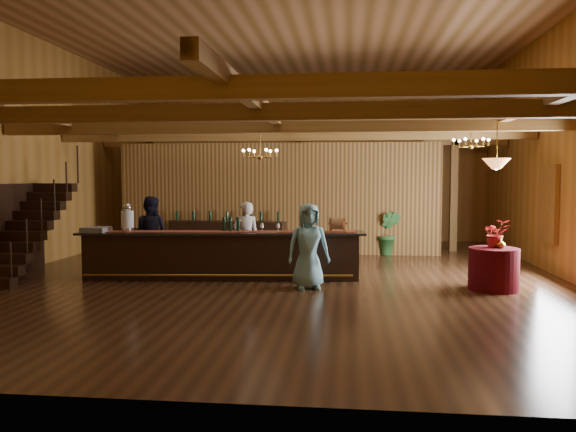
# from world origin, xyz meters

# --- Properties ---
(floor) EXTENTS (14.00, 14.00, 0.00)m
(floor) POSITION_xyz_m (0.00, 0.00, 0.00)
(floor) COLOR #482B17
(floor) RESTS_ON ground
(ceiling) EXTENTS (14.00, 14.00, 0.00)m
(ceiling) POSITION_xyz_m (0.00, 0.00, 5.50)
(ceiling) COLOR #A06D46
(ceiling) RESTS_ON wall_back
(wall_back) EXTENTS (12.00, 0.10, 5.50)m
(wall_back) POSITION_xyz_m (0.00, 7.00, 2.75)
(wall_back) COLOR #A47030
(wall_back) RESTS_ON floor
(wall_front) EXTENTS (12.00, 0.10, 5.50)m
(wall_front) POSITION_xyz_m (0.00, -7.00, 2.75)
(wall_front) COLOR #A47030
(wall_front) RESTS_ON floor
(wall_left) EXTENTS (0.10, 14.00, 5.50)m
(wall_left) POSITION_xyz_m (-6.00, 0.00, 2.75)
(wall_left) COLOR #A47030
(wall_left) RESTS_ON floor
(wall_right) EXTENTS (0.10, 14.00, 5.50)m
(wall_right) POSITION_xyz_m (6.00, 0.00, 2.75)
(wall_right) COLOR #A47030
(wall_right) RESTS_ON floor
(beam_grid) EXTENTS (11.90, 13.90, 0.39)m
(beam_grid) POSITION_xyz_m (0.00, 0.51, 3.24)
(beam_grid) COLOR olive
(beam_grid) RESTS_ON wall_left
(support_posts) EXTENTS (9.20, 10.20, 3.20)m
(support_posts) POSITION_xyz_m (0.00, -0.50, 1.60)
(support_posts) COLOR olive
(support_posts) RESTS_ON floor
(partition_wall) EXTENTS (9.00, 0.18, 3.10)m
(partition_wall) POSITION_xyz_m (-0.50, 3.50, 1.55)
(partition_wall) COLOR olive
(partition_wall) RESTS_ON floor
(window_right_back) EXTENTS (0.12, 1.05, 1.75)m
(window_right_back) POSITION_xyz_m (5.95, 1.00, 1.55)
(window_right_back) COLOR white
(window_right_back) RESTS_ON wall_right
(staircase) EXTENTS (1.00, 2.80, 2.00)m
(staircase) POSITION_xyz_m (-5.45, -0.74, 1.00)
(staircase) COLOR black
(staircase) RESTS_ON floor
(backroom_boxes) EXTENTS (4.10, 0.60, 1.10)m
(backroom_boxes) POSITION_xyz_m (-0.29, 5.50, 0.53)
(backroom_boxes) COLOR black
(backroom_boxes) RESTS_ON floor
(tasting_bar) EXTENTS (6.04, 1.31, 1.01)m
(tasting_bar) POSITION_xyz_m (-1.17, -0.59, 0.51)
(tasting_bar) COLOR black
(tasting_bar) RESTS_ON floor
(beverage_dispenser) EXTENTS (0.26, 0.26, 0.60)m
(beverage_dispenser) POSITION_xyz_m (-3.16, -0.72, 1.29)
(beverage_dispenser) COLOR silver
(beverage_dispenser) RESTS_ON tasting_bar
(glass_rack_tray) EXTENTS (0.50, 0.50, 0.10)m
(glass_rack_tray) POSITION_xyz_m (-3.79, -0.88, 1.05)
(glass_rack_tray) COLOR gray
(glass_rack_tray) RESTS_ON tasting_bar
(raffle_drum) EXTENTS (0.34, 0.24, 0.30)m
(raffle_drum) POSITION_xyz_m (1.26, -0.41, 1.18)
(raffle_drum) COLOR #9F6532
(raffle_drum) RESTS_ON tasting_bar
(bar_bottle_0) EXTENTS (0.07, 0.07, 0.30)m
(bar_bottle_0) POSITION_xyz_m (-1.14, -0.47, 1.15)
(bar_bottle_0) COLOR black
(bar_bottle_0) RESTS_ON tasting_bar
(bar_bottle_1) EXTENTS (0.07, 0.07, 0.30)m
(bar_bottle_1) POSITION_xyz_m (-1.01, -0.46, 1.15)
(bar_bottle_1) COLOR black
(bar_bottle_1) RESTS_ON tasting_bar
(bar_bottle_2) EXTENTS (0.07, 0.07, 0.30)m
(bar_bottle_2) POSITION_xyz_m (-0.85, -0.44, 1.15)
(bar_bottle_2) COLOR black
(bar_bottle_2) RESTS_ON tasting_bar
(backbar_shelf) EXTENTS (3.31, 0.91, 0.92)m
(backbar_shelf) POSITION_xyz_m (-1.87, 3.19, 0.46)
(backbar_shelf) COLOR black
(backbar_shelf) RESTS_ON floor
(round_table) EXTENTS (0.93, 0.93, 0.81)m
(round_table) POSITION_xyz_m (4.24, -1.18, 0.40)
(round_table) COLOR #4B0410
(round_table) RESTS_ON floor
(chandelier_left) EXTENTS (0.80, 0.80, 0.66)m
(chandelier_left) POSITION_xyz_m (-0.52, 0.52, 2.69)
(chandelier_left) COLOR #B3892E
(chandelier_left) RESTS_ON beam_grid
(chandelier_right) EXTENTS (0.80, 0.80, 0.43)m
(chandelier_right) POSITION_xyz_m (4.20, 0.88, 2.92)
(chandelier_right) COLOR #B3892E
(chandelier_right) RESTS_ON beam_grid
(pendant_lamp) EXTENTS (0.52, 0.52, 0.90)m
(pendant_lamp) POSITION_xyz_m (4.24, -1.18, 2.40)
(pendant_lamp) COLOR #B3892E
(pendant_lamp) RESTS_ON beam_grid
(bartender) EXTENTS (0.68, 0.55, 1.60)m
(bartender) POSITION_xyz_m (-0.78, 0.10, 0.80)
(bartender) COLOR silver
(bartender) RESTS_ON floor
(staff_second) EXTENTS (0.86, 0.68, 1.71)m
(staff_second) POSITION_xyz_m (-3.03, 0.25, 0.86)
(staff_second) COLOR black
(staff_second) RESTS_ON floor
(guest) EXTENTS (0.91, 0.71, 1.65)m
(guest) POSITION_xyz_m (0.72, -1.43, 0.82)
(guest) COLOR #75B5C4
(guest) RESTS_ON floor
(floor_plant) EXTENTS (0.81, 0.72, 1.21)m
(floor_plant) POSITION_xyz_m (2.59, 3.47, 0.61)
(floor_plant) COLOR #275A25
(floor_plant) RESTS_ON floor
(table_flowers) EXTENTS (0.53, 0.47, 0.54)m
(table_flowers) POSITION_xyz_m (4.29, -1.05, 1.08)
(table_flowers) COLOR red
(table_flowers) RESTS_ON round_table
(table_vase) EXTENTS (0.18, 0.18, 0.28)m
(table_vase) POSITION_xyz_m (4.35, -1.19, 0.95)
(table_vase) COLOR #B3892E
(table_vase) RESTS_ON round_table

